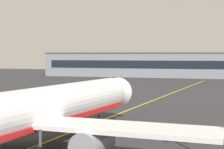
# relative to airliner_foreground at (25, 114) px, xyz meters

# --- Properties ---
(taxiway_centreline) EXTENTS (6.32, 179.91, 0.01)m
(taxiway_centreline) POSITION_rel_airliner_foreground_xyz_m (-0.45, 15.01, -3.37)
(taxiway_centreline) COLOR yellow
(taxiway_centreline) RESTS_ON ground
(airliner_foreground) EXTENTS (32.24, 41.52, 11.65)m
(airliner_foreground) POSITION_rel_airliner_foreground_xyz_m (0.00, 0.00, 0.00)
(airliner_foreground) COLOR white
(airliner_foreground) RESTS_ON ground
(safety_cone_by_nose_gear) EXTENTS (0.44, 0.44, 0.55)m
(safety_cone_by_nose_gear) POSITION_rel_airliner_foreground_xyz_m (2.21, 16.60, -3.11)
(safety_cone_by_nose_gear) COLOR orange
(safety_cone_by_nose_gear) RESTS_ON ground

